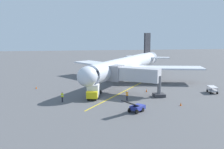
{
  "coord_description": "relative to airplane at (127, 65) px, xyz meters",
  "views": [
    {
      "loc": [
        13.57,
        65.45,
        11.96
      ],
      "look_at": [
        4.59,
        9.01,
        3.0
      ],
      "focal_mm": 44.31,
      "sensor_mm": 36.0,
      "label": 1
    }
  ],
  "objects": [
    {
      "name": "safety_cone_wing_port",
      "position": [
        20.44,
        4.6,
        -3.73
      ],
      "size": [
        0.32,
        0.32,
        0.55
      ],
      "primitive_type": "cone",
      "color": "#F2590F",
      "rests_on": "ground"
    },
    {
      "name": "ground_crew_marshaller",
      "position": [
        14.8,
        16.63,
        -3.12
      ],
      "size": [
        0.46,
        0.45,
        1.71
      ],
      "color": "#23232D",
      "rests_on": "ground"
    },
    {
      "name": "ground_crew_wing_walker",
      "position": [
        3.67,
        17.32,
        -3.12
      ],
      "size": [
        0.47,
        0.45,
        1.71
      ],
      "color": "#23232D",
      "rests_on": "ground"
    },
    {
      "name": "airplane",
      "position": [
        0.0,
        0.0,
        0.0
      ],
      "size": [
        30.87,
        35.36,
        11.5
      ],
      "color": "silver",
      "rests_on": "ground"
    },
    {
      "name": "safety_cone_nose_right",
      "position": [
        -4.26,
        22.04,
        -3.73
      ],
      "size": [
        0.32,
        0.32,
        0.55
      ],
      "primitive_type": "cone",
      "color": "#F2590F",
      "rests_on": "ground"
    },
    {
      "name": "jet_bridge",
      "position": [
        1.9,
        12.35,
        -0.24
      ],
      "size": [
        10.5,
        8.24,
        5.4
      ],
      "color": "#B7B7BC",
      "rests_on": "ground"
    },
    {
      "name": "box_truck_portside",
      "position": [
        9.33,
        14.69,
        -2.62
      ],
      "size": [
        2.88,
        4.91,
        2.62
      ],
      "color": "yellow",
      "rests_on": "ground"
    },
    {
      "name": "belt_loader_rear_apron",
      "position": [
        3.72,
        24.3,
        -3.29
      ],
      "size": [
        4.25,
        3.9,
        2.32
      ],
      "color": "#2D3899",
      "rests_on": "ground"
    },
    {
      "name": "ground_plane",
      "position": [
        0.06,
        -2.16,
        -4.0
      ],
      "size": [
        220.0,
        220.0,
        0.0
      ],
      "primitive_type": "plane",
      "color": "#565659"
    },
    {
      "name": "safety_cone_nose_left",
      "position": [
        -1.63,
        11.17,
        -3.73
      ],
      "size": [
        0.32,
        0.32,
        0.55
      ],
      "primitive_type": "cone",
      "color": "#F2590F",
      "rests_on": "ground"
    },
    {
      "name": "baggage_cart_near_nose",
      "position": [
        -14.13,
        14.05,
        -3.35
      ],
      "size": [
        1.92,
        2.8,
        1.27
      ],
      "color": "#9E9EA3",
      "rests_on": "ground"
    },
    {
      "name": "apron_lead_in_line",
      "position": [
        0.16,
        6.23,
        -4.0
      ],
      "size": [
        22.67,
        33.22,
        0.01
      ],
      "primitive_type": "cube",
      "rotation": [
        0.0,
        0.0,
        -0.6
      ],
      "color": "yellow",
      "rests_on": "ground"
    },
    {
      "name": "tug_starboard_side",
      "position": [
        -9.61,
        -6.75,
        -3.3
      ],
      "size": [
        2.16,
        2.65,
        1.5
      ],
      "color": "black",
      "rests_on": "ground"
    }
  ]
}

